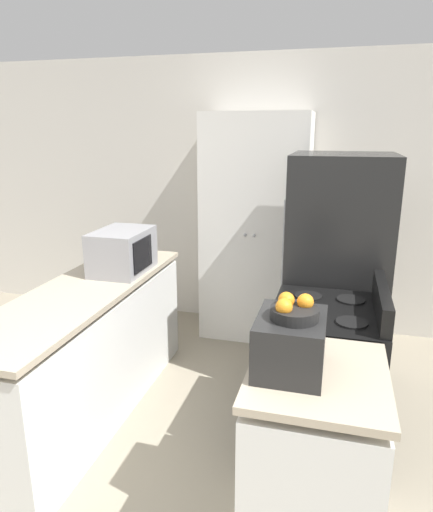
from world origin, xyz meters
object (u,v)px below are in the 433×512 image
fruit_bowl (294,310)px  toaster_oven (290,343)px  microwave (123,251)px  stove (324,377)px  pantry_cabinet (255,229)px  refrigerator (336,275)px

fruit_bowl → toaster_oven: bearing=129.7°
fruit_bowl → microwave: bearing=140.3°
stove → microwave: 1.64m
fruit_bowl → stove: bearing=79.8°
pantry_cabinet → stove: (0.71, -1.52, -0.57)m
toaster_oven → microwave: bearing=140.4°
pantry_cabinet → microwave: 1.40m
toaster_oven → refrigerator: bearing=83.2°
microwave → toaster_oven: size_ratio=1.33×
pantry_cabinet → fruit_bowl: (0.58, -2.28, 0.16)m
toaster_oven → fruit_bowl: size_ratio=1.80×
stove → microwave: (-1.48, 0.36, 0.60)m
pantry_cabinet → fruit_bowl: pantry_cabinet is taller
toaster_oven → fruit_bowl: (0.01, -0.01, 0.16)m
microwave → toaster_oven: microwave is taller
refrigerator → fruit_bowl: (-0.17, -1.54, 0.31)m
stove → microwave: microwave is taller
pantry_cabinet → toaster_oven: size_ratio=5.62×
refrigerator → toaster_oven: size_ratio=4.79×
stove → fruit_bowl: fruit_bowl is taller
stove → refrigerator: 0.88m
refrigerator → microwave: bearing=-164.6°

